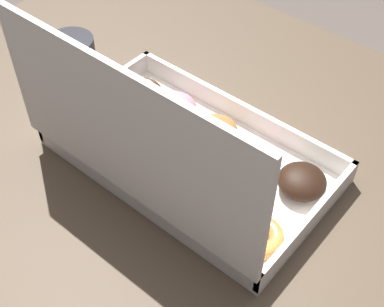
# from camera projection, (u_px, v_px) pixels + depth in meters

# --- Properties ---
(dining_table) EXTENTS (0.99, 0.78, 0.74)m
(dining_table) POSITION_uv_depth(u_px,v_px,m) (180.00, 182.00, 0.91)
(dining_table) COLOR #4C3D2D
(dining_table) RESTS_ON ground_plane
(donut_box) EXTENTS (0.40, 0.24, 0.24)m
(donut_box) POSITION_uv_depth(u_px,v_px,m) (176.00, 149.00, 0.74)
(donut_box) COLOR silver
(donut_box) RESTS_ON dining_table
(coffee_mug) EXTENTS (0.08, 0.08, 0.08)m
(coffee_mug) POSITION_uv_depth(u_px,v_px,m) (73.00, 61.00, 0.88)
(coffee_mug) COLOR #232328
(coffee_mug) RESTS_ON dining_table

